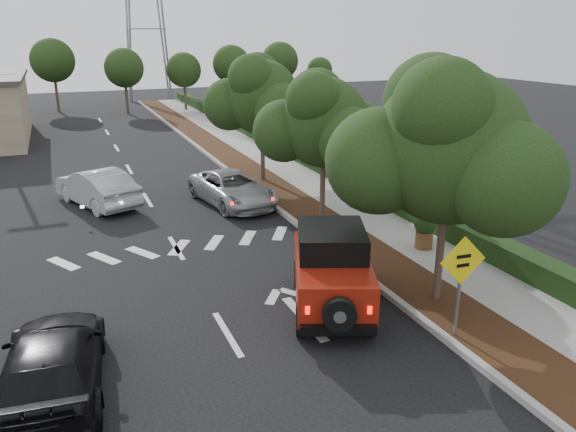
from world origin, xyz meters
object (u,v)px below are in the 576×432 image
red_jeep (331,268)px  silver_suv_ahead (232,188)px  speed_hump_sign (461,273)px  black_suv_oncoming (52,364)px

red_jeep → silver_suv_ahead: size_ratio=0.90×
silver_suv_ahead → speed_hump_sign: size_ratio=1.97×
red_jeep → silver_suv_ahead: 9.69m
red_jeep → black_suv_oncoming: red_jeep is taller
black_suv_oncoming → speed_hump_sign: speed_hump_sign is taller
black_suv_oncoming → speed_hump_sign: size_ratio=1.91×
silver_suv_ahead → black_suv_oncoming: black_suv_oncoming is taller
black_suv_oncoming → speed_hump_sign: (8.64, -1.33, 1.02)m
silver_suv_ahead → black_suv_oncoming: size_ratio=1.03×
silver_suv_ahead → speed_hump_sign: (1.64, -12.32, 1.03)m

